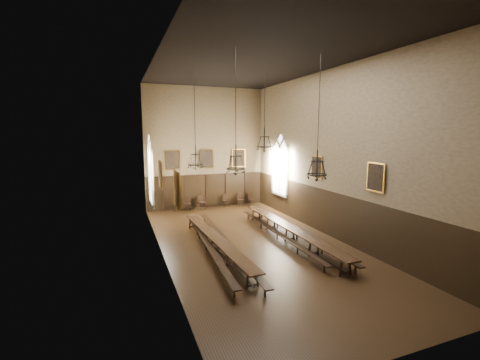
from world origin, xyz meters
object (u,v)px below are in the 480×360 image
bench_left_outer (206,244)px  chair_3 (201,205)px  chair_5 (226,203)px  chandelier_front_left (236,160)px  chair_2 (188,206)px  chandelier_front_right (317,167)px  bench_right_outer (297,234)px  table_left (216,244)px  chair_1 (176,207)px  table_right (290,234)px  chair_6 (240,202)px  bench_left_inner (226,243)px  bench_right_inner (277,235)px  chandelier_back_right (264,142)px  chair_7 (251,201)px  chandelier_back_left (196,158)px

bench_left_outer → chair_3: chair_3 is taller
chair_5 → chandelier_front_left: 11.88m
chair_2 → chandelier_front_right: chandelier_front_right is taller
bench_left_outer → bench_right_outer: 4.97m
table_left → chair_2: chair_2 is taller
chair_1 → chandelier_front_right: 12.32m
table_right → chandelier_front_left: bearing=-152.9°
chair_5 → table_right: bearing=-90.5°
bench_left_outer → chair_6: size_ratio=10.78×
bench_right_outer → bench_left_inner: bearing=-179.0°
bench_left_outer → bench_right_inner: bench_left_outer is taller
table_left → chandelier_back_right: size_ratio=2.10×
bench_right_inner → chair_7: 8.61m
chandelier_front_left → chair_5: bearing=73.8°
table_left → chandelier_front_left: chandelier_front_left is taller
table_left → chandelier_back_right: (3.76, 2.59, 4.75)m
chair_1 → chandelier_back_left: size_ratio=0.20×
table_right → chandelier_back_left: size_ratio=1.89×
table_right → chandelier_back_right: (-0.31, 2.58, 4.72)m
chair_2 → chair_5: size_ratio=1.04×
bench_left_inner → chair_5: chair_5 is taller
bench_left_outer → bench_right_inner: size_ratio=1.10×
chair_6 → chair_7: (0.91, 0.02, -0.02)m
table_right → chair_6: size_ratio=10.36×
chair_1 → chandelier_front_left: chandelier_front_left is taller
chair_3 → chair_5: 1.95m
chandelier_back_right → chandelier_back_left: bearing=172.8°
table_right → chandelier_back_left: bearing=144.0°
table_left → chair_1: size_ratio=8.76×
bench_right_outer → chair_3: 9.14m
table_right → chandelier_front_right: size_ratio=1.84×
bench_left_outer → chandelier_back_left: 4.85m
bench_left_outer → chandelier_back_right: size_ratio=2.39×
chair_6 → chair_5: bearing=170.6°
bench_left_inner → chair_2: (-0.07, 8.66, 0.00)m
table_left → chair_5: chair_5 is taller
chair_2 → chandelier_back_left: size_ratio=0.19×
table_right → chandelier_back_right: chandelier_back_right is taller
chandelier_front_right → chair_2: bearing=109.2°
chair_7 → chandelier_back_right: bearing=-118.5°
chair_1 → chair_3: 1.88m
table_left → bench_left_inner: bearing=3.9°
chair_2 → bench_right_outer: bearing=-45.5°
chair_3 → chair_7: chair_3 is taller
chair_3 → chandelier_back_left: bearing=-126.3°
chair_1 → chair_3: bearing=-9.5°
table_right → chandelier_back_left: 6.51m
chandelier_back_right → chandelier_front_right: bearing=-84.5°
bench_right_outer → chandelier_back_right: size_ratio=2.31×
bench_left_inner → chandelier_front_left: bearing=-95.2°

